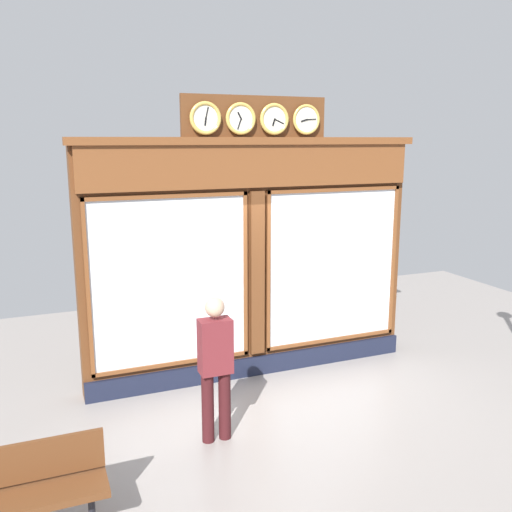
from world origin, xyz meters
name	(u,v)px	position (x,y,z in m)	size (l,w,h in m)	color
ground_plane	(360,480)	(0.00, 2.80, 0.00)	(14.00, 14.00, 0.00)	gray
shop_facade	(253,257)	(0.00, -0.12, 1.74)	(4.93, 0.42, 3.94)	#5B3319
pedestrian	(216,363)	(1.10, 1.50, 0.93)	(0.36, 0.22, 1.69)	#3A1316
street_bench	(21,488)	(3.13, 2.49, 0.52)	(1.40, 0.40, 0.87)	#5B3319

